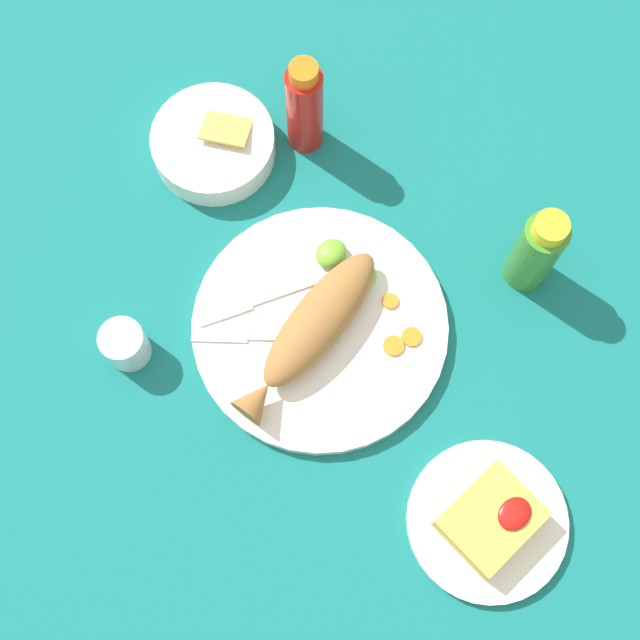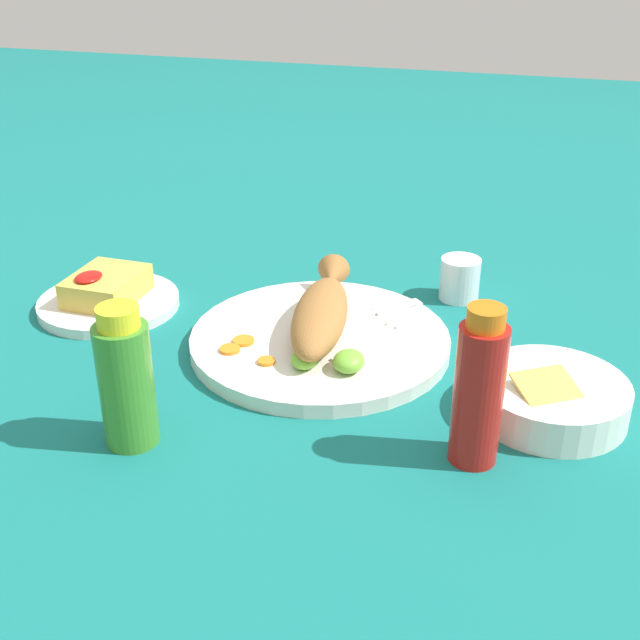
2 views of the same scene
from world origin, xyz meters
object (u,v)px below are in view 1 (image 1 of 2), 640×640
Objects in this scene: main_plate at (320,327)px; fork_near at (255,336)px; fork_far at (258,301)px; side_plate_fries at (487,521)px; salt_cup at (126,345)px; guacamole_bowl at (213,143)px; fried_fish at (313,328)px; hot_sauce_bottle_green at (536,251)px; hot_sauce_bottle_red at (305,107)px.

fork_near is (-0.07, 0.04, 0.01)m from main_plate.
fork_near is at bearing 66.58° from fork_far.
main_plate is at bearing 86.34° from side_plate_fries.
fork_far is (0.03, 0.03, 0.00)m from fork_near.
fork_near is at bearing -38.34° from salt_cup.
side_plate_fries is 1.16× the size of guacamole_bowl.
fork_near is (-0.06, 0.05, -0.02)m from fried_fish.
hot_sauce_bottle_green is (0.28, -0.20, 0.05)m from fork_far.
fork_far is at bearing -117.03° from guacamole_bowl.
guacamole_bowl is (0.26, 0.14, -0.00)m from salt_cup.
fork_near is 0.93× the size of hot_sauce_bottle_green.
fork_near is at bearing 98.03° from side_plate_fries.
fork_far reaches higher than side_plate_fries.
hot_sauce_bottle_green is at bearing 167.53° from fork_far.
hot_sauce_bottle_green is at bearing -26.74° from main_plate.
main_plate is at bearing -0.00° from fried_fish.
hot_sauce_bottle_green reaches higher than main_plate.
hot_sauce_bottle_red is (0.17, 0.21, 0.07)m from main_plate.
hot_sauce_bottle_green is at bearing -77.64° from hot_sauce_bottle_red.
fork_far is at bearing -91.62° from fork_near.
main_plate is at bearing -129.03° from hot_sauce_bottle_red.
fried_fish is 1.84× the size of fork_near.
hot_sauce_bottle_green reaches higher than fork_near.
hot_sauce_bottle_green reaches higher than fork_far.
hot_sauce_bottle_green is at bearing -66.34° from guacamole_bowl.
hot_sauce_bottle_green is (0.32, -0.17, 0.05)m from fork_near.
main_plate is 2.12× the size of hot_sauce_bottle_green.
guacamole_bowl is (0.10, 0.20, 0.00)m from fork_far.
guacamole_bowl is (0.09, 0.59, 0.02)m from side_plate_fries.
fork_far is (-0.02, 0.08, -0.02)m from fried_fish.
fork_near is at bearing 147.77° from main_plate.
main_plate is at bearing -167.43° from fork_near.
main_plate is 1.97× the size of guacamole_bowl.
hot_sauce_bottle_red is at bearing 50.97° from main_plate.
fried_fish is 0.30m from guacamole_bowl.
hot_sauce_bottle_red is at bearing 102.36° from hot_sauce_bottle_green.
hot_sauce_bottle_green reaches higher than salt_cup.
side_plate_fries is (-0.27, -0.19, -0.06)m from hot_sauce_bottle_green.
fried_fish reaches higher than fork_near.
hot_sauce_bottle_red is (0.21, 0.14, 0.06)m from fork_far.
fork_near is at bearing 151.99° from hot_sauce_bottle_green.
fork_far is at bearing 94.73° from fried_fish.
fried_fish is 1.58× the size of guacamole_bowl.
hot_sauce_bottle_red is at bearing -33.38° from guacamole_bowl.
salt_cup is 0.31× the size of side_plate_fries.
fork_far is 1.05× the size of hot_sauce_bottle_red.
fried_fish is 1.70× the size of hot_sauce_bottle_green.
hot_sauce_bottle_red is 0.87× the size of side_plate_fries.
hot_sauce_bottle_red reaches higher than side_plate_fries.
fork_far is (-0.04, 0.08, 0.01)m from main_plate.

